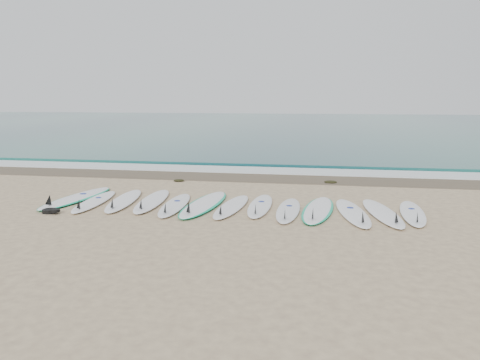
% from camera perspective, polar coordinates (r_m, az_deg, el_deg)
% --- Properties ---
extents(ground, '(120.00, 120.00, 0.00)m').
position_cam_1_polar(ground, '(10.93, -0.95, -3.37)').
color(ground, tan).
extents(ocean, '(120.00, 55.00, 0.03)m').
position_cam_1_polar(ocean, '(43.05, 7.34, 6.69)').
color(ocean, '#1B5756').
rests_on(ocean, ground).
extents(wet_sand_band, '(120.00, 1.80, 0.01)m').
position_cam_1_polar(wet_sand_band, '(14.89, 2.04, 0.29)').
color(wet_sand_band, brown).
rests_on(wet_sand_band, ground).
extents(foam_band, '(120.00, 1.40, 0.04)m').
position_cam_1_polar(foam_band, '(16.26, 2.73, 1.17)').
color(foam_band, silver).
rests_on(foam_band, ground).
extents(wave_crest, '(120.00, 1.00, 0.10)m').
position_cam_1_polar(wave_crest, '(17.72, 3.34, 2.01)').
color(wave_crest, '#1B5756').
rests_on(wave_crest, ground).
extents(surfboard_0, '(0.99, 2.89, 0.36)m').
position_cam_1_polar(surfboard_0, '(12.41, -19.40, -2.06)').
color(surfboard_0, white).
rests_on(surfboard_0, ground).
extents(surfboard_1, '(0.73, 2.50, 0.31)m').
position_cam_1_polar(surfboard_1, '(11.83, -17.41, -2.52)').
color(surfboard_1, white).
rests_on(surfboard_1, ground).
extents(surfboard_2, '(0.92, 2.68, 0.34)m').
position_cam_1_polar(surfboard_2, '(11.74, -14.04, -2.44)').
color(surfboard_2, white).
rests_on(surfboard_2, ground).
extents(surfboard_3, '(0.84, 2.74, 0.34)m').
position_cam_1_polar(surfboard_3, '(11.54, -10.73, -2.52)').
color(surfboard_3, white).
rests_on(surfboard_3, ground).
extents(surfboard_4, '(0.72, 2.53, 0.32)m').
position_cam_1_polar(surfboard_4, '(11.04, -8.02, -3.03)').
color(surfboard_4, white).
rests_on(surfboard_4, ground).
extents(surfboard_5, '(0.90, 2.97, 0.37)m').
position_cam_1_polar(surfboard_5, '(11.07, -4.47, -2.93)').
color(surfboard_5, white).
rests_on(surfboard_5, ground).
extents(surfboard_6, '(0.69, 2.53, 0.32)m').
position_cam_1_polar(surfboard_6, '(10.78, -1.11, -3.25)').
color(surfboard_6, white).
rests_on(surfboard_6, ground).
extents(surfboard_7, '(0.56, 2.48, 0.32)m').
position_cam_1_polar(surfboard_7, '(10.88, 2.44, -3.14)').
color(surfboard_7, white).
rests_on(surfboard_7, ground).
extents(surfboard_8, '(0.53, 2.43, 0.31)m').
position_cam_1_polar(surfboard_8, '(10.51, 5.88, -3.67)').
color(surfboard_8, white).
rests_on(surfboard_8, ground).
extents(surfboard_9, '(0.92, 2.76, 0.34)m').
position_cam_1_polar(surfboard_9, '(10.65, 9.47, -3.58)').
color(surfboard_9, white).
rests_on(surfboard_9, ground).
extents(surfboard_10, '(0.92, 2.70, 0.34)m').
position_cam_1_polar(surfboard_10, '(10.50, 13.63, -3.89)').
color(surfboard_10, white).
rests_on(surfboard_10, ground).
extents(surfboard_11, '(0.96, 2.72, 0.34)m').
position_cam_1_polar(surfboard_11, '(10.65, 17.05, -3.85)').
color(surfboard_11, white).
rests_on(surfboard_11, ground).
extents(surfboard_12, '(0.69, 2.46, 0.31)m').
position_cam_1_polar(surfboard_12, '(10.85, 20.32, -3.81)').
color(surfboard_12, white).
rests_on(surfboard_12, ground).
extents(seaweed_near, '(0.34, 0.26, 0.07)m').
position_cam_1_polar(seaweed_near, '(14.37, -7.46, -0.04)').
color(seaweed_near, black).
rests_on(seaweed_near, ground).
extents(seaweed_far, '(0.38, 0.29, 0.07)m').
position_cam_1_polar(seaweed_far, '(14.23, 10.99, -0.23)').
color(seaweed_far, black).
rests_on(seaweed_far, ground).
extents(leash_coil, '(0.46, 0.36, 0.11)m').
position_cam_1_polar(leash_coil, '(11.22, -22.06, -3.51)').
color(leash_coil, black).
rests_on(leash_coil, ground).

